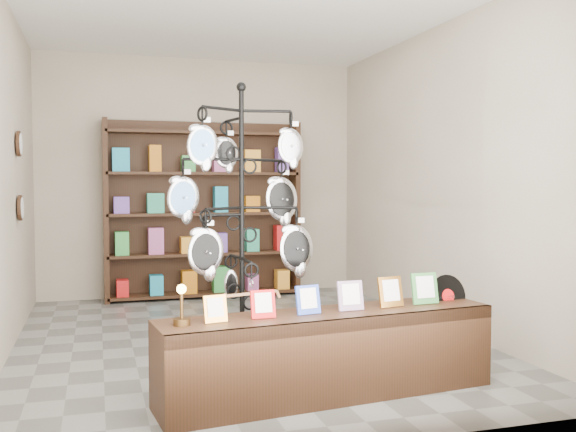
% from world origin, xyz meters
% --- Properties ---
extents(ground, '(5.00, 5.00, 0.00)m').
position_xyz_m(ground, '(0.00, 0.00, 0.00)').
color(ground, slate).
rests_on(ground, ground).
extents(room_envelope, '(5.00, 5.00, 5.00)m').
position_xyz_m(room_envelope, '(0.00, 0.00, 1.85)').
color(room_envelope, '#B8A894').
rests_on(room_envelope, ground).
extents(display_tree, '(1.11, 1.05, 2.16)m').
position_xyz_m(display_tree, '(-0.27, -1.10, 1.25)').
color(display_tree, black).
rests_on(display_tree, ground).
extents(front_shelf, '(2.36, 0.74, 0.82)m').
position_xyz_m(front_shelf, '(0.20, -1.68, 0.29)').
color(front_shelf, black).
rests_on(front_shelf, ground).
extents(back_shelving, '(2.42, 0.36, 2.20)m').
position_xyz_m(back_shelving, '(0.00, 2.30, 1.03)').
color(back_shelving, black).
rests_on(back_shelving, ground).
extents(wall_clocks, '(0.03, 0.24, 0.84)m').
position_xyz_m(wall_clocks, '(-1.97, 0.80, 1.50)').
color(wall_clocks, black).
rests_on(wall_clocks, ground).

